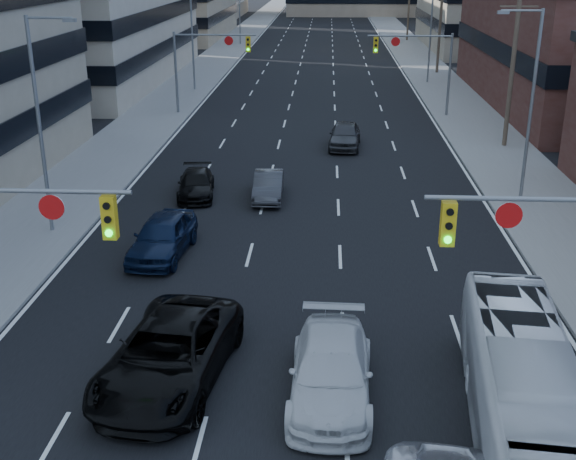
% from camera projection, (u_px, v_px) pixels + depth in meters
% --- Properties ---
extents(road_surface, '(18.00, 300.00, 0.02)m').
position_uv_depth(road_surface, '(322.00, 20.00, 133.10)').
color(road_surface, black).
rests_on(road_surface, ground).
extents(sidewalk_left, '(5.00, 300.00, 0.15)m').
position_uv_depth(sidewalk_left, '(260.00, 20.00, 133.65)').
color(sidewalk_left, slate).
rests_on(sidewalk_left, ground).
extents(sidewalk_right, '(5.00, 300.00, 0.15)m').
position_uv_depth(sidewalk_right, '(384.00, 20.00, 132.50)').
color(sidewalk_right, slate).
rests_on(sidewalk_right, ground).
extents(signal_far_left, '(6.09, 0.33, 6.00)m').
position_uv_depth(signal_far_left, '(206.00, 56.00, 52.62)').
color(signal_far_left, slate).
rests_on(signal_far_left, ground).
extents(signal_far_right, '(6.09, 0.33, 6.00)m').
position_uv_depth(signal_far_right, '(418.00, 57.00, 51.85)').
color(signal_far_right, slate).
rests_on(signal_far_right, ground).
extents(utility_pole_block, '(2.20, 0.28, 11.00)m').
position_uv_depth(utility_pole_block, '(514.00, 53.00, 42.71)').
color(utility_pole_block, '#4C3D2D').
rests_on(utility_pole_block, ground).
extents(utility_pole_midblock, '(2.20, 0.28, 11.00)m').
position_uv_depth(utility_pole_midblock, '(441.00, 14.00, 70.70)').
color(utility_pole_midblock, '#4C3D2D').
rests_on(utility_pole_midblock, ground).
extents(streetlight_left_near, '(2.03, 0.22, 9.00)m').
position_uv_depth(streetlight_left_near, '(42.00, 116.00, 29.16)').
color(streetlight_left_near, slate).
rests_on(streetlight_left_near, ground).
extents(streetlight_left_mid, '(2.03, 0.22, 9.00)m').
position_uv_depth(streetlight_left_mid, '(194.00, 32.00, 61.82)').
color(streetlight_left_mid, slate).
rests_on(streetlight_left_mid, ground).
extents(streetlight_left_far, '(2.03, 0.22, 9.00)m').
position_uv_depth(streetlight_left_far, '(241.00, 6.00, 94.49)').
color(streetlight_left_far, slate).
rests_on(streetlight_left_far, ground).
extents(streetlight_right_near, '(2.03, 0.22, 9.00)m').
position_uv_depth(streetlight_right_near, '(529.00, 99.00, 32.79)').
color(streetlight_right_near, slate).
rests_on(streetlight_right_near, ground).
extents(streetlight_right_far, '(2.03, 0.22, 9.00)m').
position_uv_depth(streetlight_right_far, '(429.00, 28.00, 65.46)').
color(streetlight_right_far, slate).
rests_on(streetlight_right_far, ground).
extents(black_pickup, '(3.72, 6.65, 1.76)m').
position_uv_depth(black_pickup, '(169.00, 354.00, 19.83)').
color(black_pickup, black).
rests_on(black_pickup, ground).
extents(white_van, '(2.33, 5.41, 1.55)m').
position_uv_depth(white_van, '(331.00, 371.00, 19.21)').
color(white_van, silver).
rests_on(white_van, ground).
extents(transit_bus, '(3.21, 9.74, 2.66)m').
position_uv_depth(transit_bus, '(523.00, 392.00, 17.31)').
color(transit_bus, silver).
rests_on(transit_bus, ground).
extents(sedan_blue, '(2.32, 4.93, 1.63)m').
position_uv_depth(sedan_blue, '(163.00, 236.00, 28.35)').
color(sedan_blue, black).
rests_on(sedan_blue, ground).
extents(sedan_grey_center, '(1.47, 4.00, 1.31)m').
position_uv_depth(sedan_grey_center, '(268.00, 186.00, 35.09)').
color(sedan_grey_center, '#323235').
rests_on(sedan_grey_center, ground).
extents(sedan_black_far, '(2.22, 4.39, 1.22)m').
position_uv_depth(sedan_black_far, '(196.00, 184.00, 35.50)').
color(sedan_black_far, black).
rests_on(sedan_black_far, ground).
extents(sedan_grey_right, '(2.17, 4.73, 1.57)m').
position_uv_depth(sedan_grey_right, '(345.00, 135.00, 44.51)').
color(sedan_grey_right, '#333335').
rests_on(sedan_grey_right, ground).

